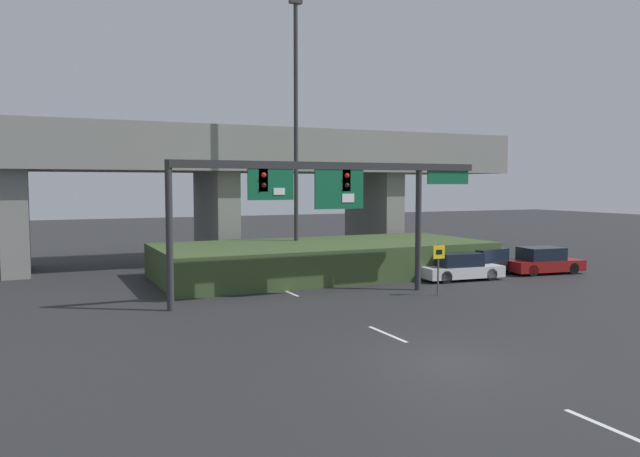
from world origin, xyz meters
name	(u,v)px	position (x,y,z in m)	size (l,w,h in m)	color
ground_plane	(448,360)	(0.00, 0.00, 0.00)	(160.00, 160.00, 0.00)	#262628
lane_markings	(288,292)	(0.00, 12.24, 0.00)	(0.14, 37.88, 0.01)	silver
signal_gantry	(325,189)	(0.95, 10.25, 4.77)	(14.64, 0.44, 5.94)	#2D2D30
speed_limit_sign	(439,262)	(5.78, 8.62, 1.51)	(0.60, 0.11, 2.31)	#4C4C4C
highway_light_pole_near	(296,131)	(2.93, 18.34, 7.98)	(0.70, 0.36, 15.20)	#2D2D30
overpass_bridge	(216,170)	(0.00, 24.62, 5.89)	(40.70, 7.73, 8.43)	gray
grass_embankment	(324,259)	(3.77, 16.45, 0.89)	(17.91, 7.87, 1.78)	#384C28
parked_sedan_near_right	(459,267)	(9.50, 11.98, 0.66)	(4.46, 2.13, 1.42)	silver
parked_sedan_mid_right	(486,262)	(12.11, 13.07, 0.66)	(4.75, 2.79, 1.44)	black
parked_sedan_far_right	(543,261)	(15.21, 11.97, 0.68)	(4.46, 2.34, 1.47)	maroon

